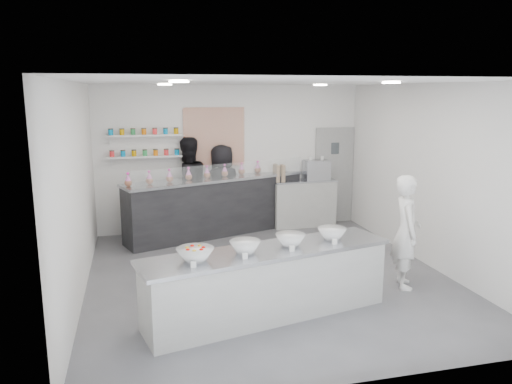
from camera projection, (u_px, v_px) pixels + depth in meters
floor at (269, 277)px, 7.83m from camera, size 6.00×6.00×0.00m
ceiling at (270, 82)px, 7.23m from camera, size 6.00×6.00×0.00m
back_wall at (231, 158)px, 10.38m from camera, size 5.50×0.00×5.50m
left_wall at (77, 192)px, 6.88m from camera, size 0.00×6.00×6.00m
right_wall at (431, 176)px, 8.17m from camera, size 0.00×6.00×6.00m
back_door at (334, 175)px, 10.98m from camera, size 0.88×0.04×2.10m
pattern_panel at (214, 137)px, 10.19m from camera, size 1.25×0.03×1.20m
jar_shelf_lower at (145, 157)px, 9.86m from camera, size 1.45×0.22×0.04m
jar_shelf_upper at (144, 135)px, 9.77m from camera, size 1.45×0.22×0.04m
preserve_jars at (144, 143)px, 9.78m from camera, size 1.45×0.10×0.56m
downlight_0 at (179, 82)px, 5.95m from camera, size 0.24×0.24×0.02m
downlight_1 at (391, 83)px, 6.61m from camera, size 0.24×0.24×0.02m
downlight_2 at (165, 85)px, 8.43m from camera, size 0.24×0.24×0.02m
downlight_3 at (320, 85)px, 9.09m from camera, size 0.24×0.24×0.02m
prep_counter at (268, 283)px, 6.40m from camera, size 3.39×1.47×0.90m
back_bar at (217, 206)px, 10.09m from camera, size 3.81×1.91×1.18m
sneeze_guard at (224, 172)px, 9.67m from camera, size 3.54×1.25×0.32m
espresso_ledge at (304, 203)px, 10.74m from camera, size 1.36×0.43×1.01m
espresso_machine at (316, 170)px, 10.66m from camera, size 0.53×0.37×0.41m
cup_stacks at (280, 173)px, 10.47m from camera, size 0.26×0.24×0.35m
prep_bowls at (268, 243)px, 6.30m from camera, size 2.39×0.99×0.16m
label_cards at (270, 260)px, 5.80m from camera, size 2.01×0.04×0.07m
cookie_bags at (216, 171)px, 9.95m from camera, size 3.57×1.36×0.26m
woman_prep at (406, 232)px, 7.32m from camera, size 0.57×0.71×1.69m
staff_left at (187, 186)px, 10.12m from camera, size 1.15×1.02×1.97m
staff_right at (222, 188)px, 10.31m from camera, size 1.00×0.77×1.81m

